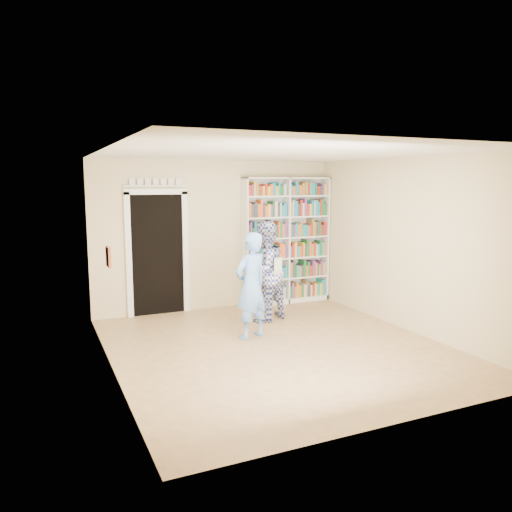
% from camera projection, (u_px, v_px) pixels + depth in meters
% --- Properties ---
extents(floor, '(5.00, 5.00, 0.00)m').
position_uv_depth(floor, '(277.00, 347.00, 7.05)').
color(floor, '#956B48').
rests_on(floor, ground).
extents(ceiling, '(5.00, 5.00, 0.00)m').
position_uv_depth(ceiling, '(279.00, 153.00, 6.65)').
color(ceiling, white).
rests_on(ceiling, wall_back).
extents(wall_back, '(4.50, 0.00, 4.50)m').
position_uv_depth(wall_back, '(216.00, 235.00, 9.11)').
color(wall_back, beige).
rests_on(wall_back, floor).
extents(wall_left, '(0.00, 5.00, 5.00)m').
position_uv_depth(wall_left, '(109.00, 263.00, 5.94)').
color(wall_left, beige).
rests_on(wall_left, floor).
extents(wall_right, '(0.00, 5.00, 5.00)m').
position_uv_depth(wall_right, '(407.00, 244.00, 7.76)').
color(wall_right, beige).
rests_on(wall_right, floor).
extents(bookshelf, '(1.75, 0.33, 2.40)m').
position_uv_depth(bookshelf, '(286.00, 240.00, 9.53)').
color(bookshelf, white).
rests_on(bookshelf, floor).
extents(doorway, '(1.10, 0.08, 2.43)m').
position_uv_depth(doorway, '(157.00, 248.00, 8.67)').
color(doorway, black).
rests_on(doorway, floor).
extents(wall_art, '(0.03, 0.25, 0.25)m').
position_uv_depth(wall_art, '(108.00, 257.00, 6.12)').
color(wall_art, brown).
rests_on(wall_art, wall_left).
extents(man_blue, '(0.67, 0.55, 1.59)m').
position_uv_depth(man_blue, '(251.00, 286.00, 7.37)').
color(man_blue, '#679AE5').
rests_on(man_blue, floor).
extents(man_plaid, '(1.00, 0.90, 1.67)m').
position_uv_depth(man_plaid, '(265.00, 271.00, 8.30)').
color(man_plaid, navy).
rests_on(man_plaid, floor).
extents(paper_sheet, '(0.18, 0.09, 0.28)m').
position_uv_depth(paper_sheet, '(278.00, 266.00, 8.12)').
color(paper_sheet, white).
rests_on(paper_sheet, man_plaid).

